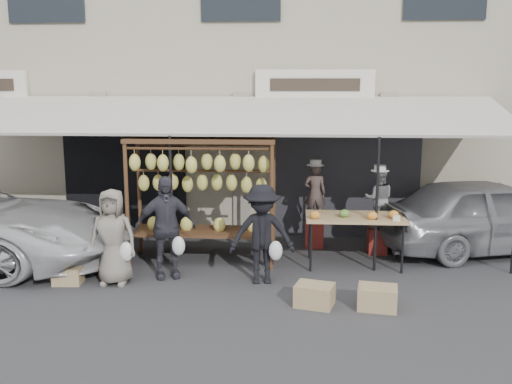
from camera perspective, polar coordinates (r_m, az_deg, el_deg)
ground_plane at (r=8.99m, az=-3.49°, el=-9.79°), size 90.00×90.00×0.00m
shophouse at (r=14.90m, az=-0.39°, el=12.57°), size 24.00×6.15×7.30m
awning at (r=10.70m, az=-2.03°, el=7.61°), size 10.00×2.35×2.92m
banana_rack at (r=10.05m, az=-5.47°, el=1.64°), size 2.60×0.90×2.24m
produce_table at (r=10.04m, az=9.88°, el=-2.61°), size 1.70×0.90×1.04m
vendor_left at (r=11.10m, az=5.92°, el=-0.12°), size 0.43×0.29×1.16m
vendor_right at (r=10.88m, az=12.18°, el=-0.67°), size 0.57×0.46×1.12m
customer_left at (r=9.32m, az=-14.11°, el=-4.39°), size 0.76×0.51×1.54m
customer_mid at (r=9.46m, az=-9.05°, el=-3.49°), size 1.07×0.72×1.70m
customer_right at (r=9.08m, az=0.60°, el=-4.25°), size 1.09×0.70×1.60m
stool_left at (r=11.28m, az=5.84°, el=-4.26°), size 0.38×0.38×0.49m
stool_right at (r=11.06m, az=12.02°, el=-4.77°), size 0.39×0.39×0.49m
crate_near_a at (r=8.37m, az=5.87°, el=-10.21°), size 0.62×0.53×0.32m
crate_near_b at (r=8.40m, az=12.05°, el=-10.29°), size 0.60×0.50×0.33m
crate_far at (r=9.70m, az=-18.27°, el=-7.95°), size 0.46×0.37×0.26m
sedan at (r=11.67m, az=22.22°, el=-2.11°), size 4.54×2.78×1.44m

